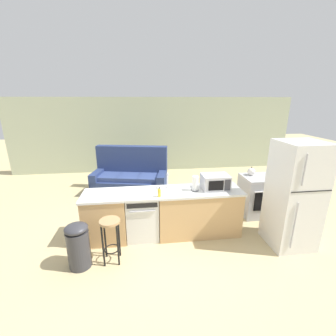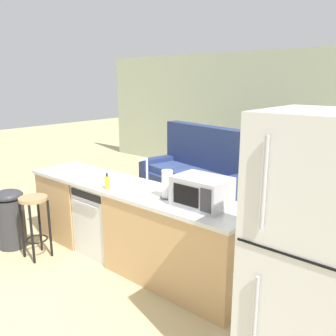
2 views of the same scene
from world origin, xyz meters
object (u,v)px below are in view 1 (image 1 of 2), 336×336
at_px(couch, 131,178).
at_px(refrigerator, 294,196).
at_px(microwave, 215,182).
at_px(soap_bottle, 159,193).
at_px(dishwasher, 143,216).
at_px(stove_range, 258,196).
at_px(paper_towel_roll, 195,184).
at_px(trash_bin, 78,245).
at_px(kettle, 251,171).
at_px(bar_stool, 110,232).

bearing_deg(couch, refrigerator, -44.19).
distance_m(microwave, soap_bottle, 1.10).
relative_size(dishwasher, soap_bottle, 4.77).
distance_m(stove_range, soap_bottle, 2.48).
xyz_separation_m(dishwasher, paper_towel_roll, (0.98, -0.03, 0.62)).
xyz_separation_m(refrigerator, microwave, (-1.23, 0.55, 0.10)).
bearing_deg(paper_towel_roll, stove_range, 19.77).
xyz_separation_m(microwave, trash_bin, (-2.37, -0.71, -0.66)).
height_order(refrigerator, kettle, refrigerator).
distance_m(stove_range, couch, 3.36).
distance_m(microwave, couch, 2.88).
distance_m(dishwasher, kettle, 2.59).
height_order(dishwasher, trash_bin, dishwasher).
bearing_deg(refrigerator, stove_range, 89.99).
bearing_deg(trash_bin, couch, 76.71).
height_order(soap_bottle, kettle, kettle).
bearing_deg(soap_bottle, microwave, 11.73).
height_order(dishwasher, bar_stool, dishwasher).
height_order(paper_towel_roll, trash_bin, paper_towel_roll).
distance_m(stove_range, bar_stool, 3.33).
distance_m(dishwasher, refrigerator, 2.71).
relative_size(microwave, couch, 0.23).
relative_size(stove_range, soap_bottle, 5.11).
xyz_separation_m(soap_bottle, kettle, (2.13, 0.90, 0.01)).
bearing_deg(trash_bin, dishwasher, 35.52).
bearing_deg(dishwasher, microwave, -0.05).
distance_m(paper_towel_roll, kettle, 1.62).
distance_m(soap_bottle, couch, 2.62).
bearing_deg(paper_towel_roll, trash_bin, -161.11).
bearing_deg(paper_towel_roll, refrigerator, -17.73).
height_order(microwave, couch, couch).
bearing_deg(couch, soap_bottle, -76.55).
bearing_deg(paper_towel_roll, soap_bottle, -164.30).
height_order(paper_towel_roll, soap_bottle, paper_towel_roll).
relative_size(kettle, couch, 0.10).
relative_size(paper_towel_roll, couch, 0.13).
bearing_deg(bar_stool, trash_bin, -172.94).
bearing_deg(soap_bottle, refrigerator, -8.07).
bearing_deg(refrigerator, microwave, 155.89).
relative_size(refrigerator, microwave, 3.76).
height_order(refrigerator, trash_bin, refrigerator).
distance_m(refrigerator, couch, 4.07).
xyz_separation_m(stove_range, soap_bottle, (-2.30, -0.77, 0.52)).
distance_m(stove_range, kettle, 0.57).
relative_size(soap_bottle, kettle, 0.86).
relative_size(soap_bottle, trash_bin, 0.24).
bearing_deg(stove_range, refrigerator, -90.01).
bearing_deg(refrigerator, trash_bin, -177.46).
distance_m(refrigerator, bar_stool, 3.13).
relative_size(dishwasher, couch, 0.39).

